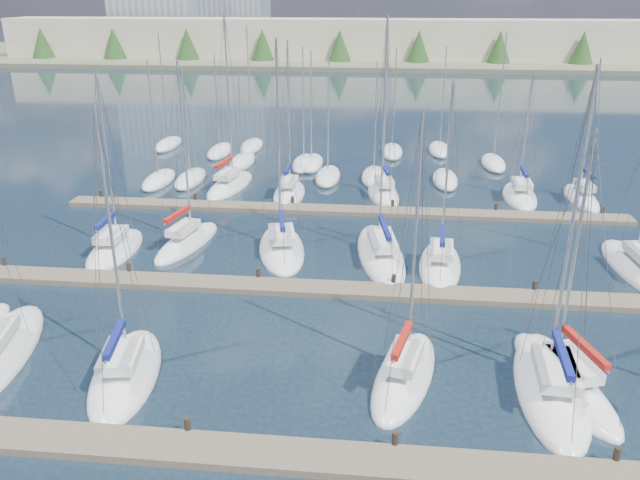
# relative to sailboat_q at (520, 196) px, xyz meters

# --- Properties ---
(ground) EXTENTS (400.00, 400.00, 0.00)m
(ground) POSITION_rel_sailboat_q_xyz_m (-14.63, 24.81, -0.17)
(ground) COLOR #1B2A37
(ground) RESTS_ON ground
(dock_near) EXTENTS (44.00, 1.93, 1.10)m
(dock_near) POSITION_rel_sailboat_q_xyz_m (-14.63, -33.18, -0.02)
(dock_near) COLOR #6B5E4C
(dock_near) RESTS_ON ground
(dock_mid) EXTENTS (44.00, 1.93, 1.10)m
(dock_mid) POSITION_rel_sailboat_q_xyz_m (-14.63, -19.18, -0.02)
(dock_mid) COLOR #6B5E4C
(dock_mid) RESTS_ON ground
(dock_far) EXTENTS (44.00, 1.93, 1.10)m
(dock_far) POSITION_rel_sailboat_q_xyz_m (-14.63, -5.18, -0.02)
(dock_far) COLOR #6B5E4C
(dock_far) RESTS_ON ground
(sailboat_q) EXTENTS (3.11, 7.70, 11.14)m
(sailboat_q) POSITION_rel_sailboat_q_xyz_m (0.00, 0.00, 0.00)
(sailboat_q) COLOR white
(sailboat_q) RESTS_ON ground
(sailboat_m) EXTENTS (3.66, 9.91, 13.35)m
(sailboat_m) POSITION_rel_sailboat_q_xyz_m (4.58, -14.48, -0.00)
(sailboat_m) COLOR white
(sailboat_m) RESTS_ON ground
(sailboat_f) EXTENTS (4.46, 8.60, 11.97)m
(sailboat_f) POSITION_rel_sailboat_q_xyz_m (-3.18, -27.18, 0.01)
(sailboat_f) COLOR white
(sailboat_f) RESTS_ON ground
(sailboat_p) EXTENTS (3.56, 7.72, 12.76)m
(sailboat_p) POSITION_rel_sailboat_q_xyz_m (-11.40, -0.55, 0.01)
(sailboat_p) COLOR white
(sailboat_p) RESTS_ON ground
(sailboat_e) EXTENTS (3.63, 9.37, 14.42)m
(sailboat_e) POSITION_rel_sailboat_q_xyz_m (-3.87, -27.71, 0.01)
(sailboat_e) COLOR white
(sailboat_e) RESTS_ON ground
(sailboat_o) EXTENTS (2.66, 7.06, 13.33)m
(sailboat_o) POSITION_rel_sailboat_q_xyz_m (-19.34, -1.41, 0.02)
(sailboat_o) COLOR white
(sailboat_o) RESTS_ON ground
(sailboat_n) EXTENTS (3.82, 8.89, 15.38)m
(sailboat_n) POSITION_rel_sailboat_q_xyz_m (-24.92, 0.42, 0.02)
(sailboat_n) COLOR white
(sailboat_n) RESTS_ON ground
(sailboat_r) EXTENTS (2.22, 7.26, 12.10)m
(sailboat_r) POSITION_rel_sailboat_q_xyz_m (4.98, -0.04, 0.02)
(sailboat_r) COLOR white
(sailboat_r) RESTS_ON ground
(sailboat_i) EXTENTS (3.76, 8.08, 12.90)m
(sailboat_i) POSITION_rel_sailboat_q_xyz_m (-24.62, -13.09, 0.02)
(sailboat_i) COLOR white
(sailboat_i) RESTS_ON ground
(sailboat_k) EXTENTS (4.33, 10.81, 15.62)m
(sailboat_k) POSITION_rel_sailboat_q_xyz_m (-11.43, -13.72, 0.01)
(sailboat_k) COLOR white
(sailboat_k) RESTS_ON ground
(sailboat_d) EXTENTS (4.12, 7.99, 12.65)m
(sailboat_d) POSITION_rel_sailboat_q_xyz_m (-10.17, -27.49, 0.01)
(sailboat_d) COLOR white
(sailboat_d) RESTS_ON ground
(sailboat_c) EXTENTS (4.16, 8.04, 12.87)m
(sailboat_c) POSITION_rel_sailboat_q_xyz_m (-22.63, -28.67, 0.01)
(sailboat_c) COLOR white
(sailboat_c) RESTS_ON ground
(sailboat_h) EXTENTS (3.04, 7.39, 12.42)m
(sailboat_h) POSITION_rel_sailboat_q_xyz_m (-29.03, -14.79, 0.00)
(sailboat_h) COLOR white
(sailboat_h) RESTS_ON ground
(sailboat_j) EXTENTS (4.71, 9.00, 14.29)m
(sailboat_j) POSITION_rel_sailboat_q_xyz_m (-18.02, -13.47, 0.01)
(sailboat_j) COLOR white
(sailboat_j) RESTS_ON ground
(sailboat_l) EXTENTS (3.25, 8.10, 12.10)m
(sailboat_l) POSITION_rel_sailboat_q_xyz_m (-7.69, -15.06, 0.00)
(sailboat_l) COLOR white
(sailboat_l) RESTS_ON ground
(distant_boats) EXTENTS (36.93, 20.75, 13.30)m
(distant_boats) POSITION_rel_sailboat_q_xyz_m (-18.98, 8.57, 0.12)
(distant_boats) COLOR #9EA0A5
(distant_boats) RESTS_ON ground
(shoreline) EXTENTS (400.00, 60.00, 38.00)m
(shoreline) POSITION_rel_sailboat_q_xyz_m (-27.92, 114.58, 7.27)
(shoreline) COLOR #666B51
(shoreline) RESTS_ON ground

